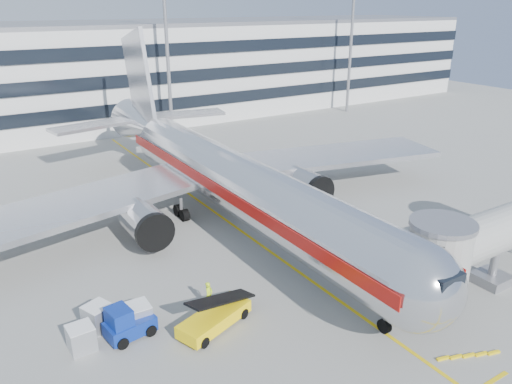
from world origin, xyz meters
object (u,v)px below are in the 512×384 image
cargo_container_right (98,317)px  ramp_worker (209,295)px  main_jet (223,175)px  cargo_container_left (138,316)px  belt_loader (214,317)px  baggage_tug (127,324)px  cargo_container_front (81,338)px

cargo_container_right → ramp_worker: (6.68, -1.58, 0.12)m
main_jet → cargo_container_left: (-12.25, -11.38, -3.44)m
cargo_container_left → cargo_container_right: size_ratio=0.83×
main_jet → belt_loader: (-8.33, -13.85, -3.53)m
belt_loader → cargo_container_left: size_ratio=3.36×
belt_loader → cargo_container_left: bearing=147.8°
belt_loader → baggage_tug: bearing=158.5°
main_jet → belt_loader: bearing=-121.0°
belt_loader → cargo_container_right: size_ratio=2.79×
baggage_tug → cargo_container_right: size_ratio=1.59×
cargo_container_right → ramp_worker: bearing=-13.3°
belt_loader → ramp_worker: size_ratio=2.95×
ramp_worker → baggage_tug: bearing=148.7°
belt_loader → cargo_container_front: (-7.34, 2.22, 0.05)m
baggage_tug → cargo_container_right: (-1.16, 1.83, -0.14)m
main_jet → belt_loader: main_jet is taller
belt_loader → baggage_tug: 5.15m
main_jet → baggage_tug: size_ratio=16.88×
cargo_container_left → cargo_container_right: (-2.03, 1.25, -0.01)m
main_jet → cargo_container_left: bearing=-137.1°
cargo_container_right → cargo_container_front: size_ratio=1.27×
baggage_tug → cargo_container_front: size_ratio=2.03×
cargo_container_left → cargo_container_front: cargo_container_left is taller
baggage_tug → ramp_worker: bearing=2.6°
cargo_container_right → cargo_container_left: bearing=-31.6°
belt_loader → cargo_container_front: belt_loader is taller
belt_loader → cargo_container_left: (-3.92, 2.47, 0.09)m
main_jet → ramp_worker: (-7.60, -11.72, -3.34)m
cargo_container_left → cargo_container_right: bearing=148.4°
ramp_worker → main_jet: bearing=23.2°
cargo_container_right → ramp_worker: 6.86m
cargo_container_front → belt_loader: bearing=-16.8°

